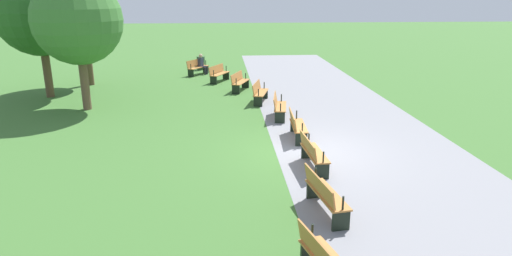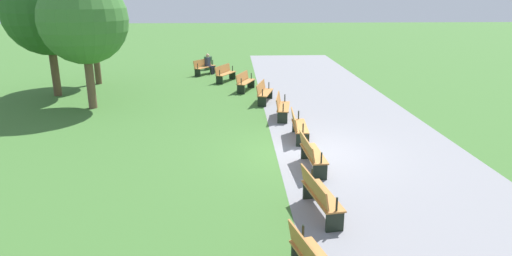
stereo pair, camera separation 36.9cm
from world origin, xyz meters
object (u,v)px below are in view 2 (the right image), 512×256
object	(u,v)px
bench_6	(311,153)
tree_3	(83,20)
bench_7	(319,195)
trash_bin	(208,63)
bench_1	(225,73)
bench_2	(245,81)
bench_0	(204,67)
person_seated	(209,63)
bench_4	(282,106)
bench_3	(264,92)
tree_1	(47,12)
bench_5	(298,125)

from	to	relation	value
bench_6	tree_3	bearing A→B (deg)	-134.36
bench_7	trash_bin	xyz separation A→B (m)	(-19.20, -3.46, -0.06)
bench_1	bench_2	distance (m)	2.59
bench_0	bench_1	bearing A→B (deg)	61.37
bench_2	person_seated	world-z (taller)	person_seated
bench_1	tree_3	bearing A→B (deg)	-18.55
bench_2	tree_3	xyz separation A→B (m)	(3.09, -6.48, 3.13)
bench_1	bench_4	xyz separation A→B (m)	(7.39, 2.33, 0.00)
bench_3	tree_3	bearing A→B (deg)	-70.51
bench_1	bench_2	world-z (taller)	same
bench_4	trash_bin	world-z (taller)	bench_4
person_seated	tree_3	bearing A→B (deg)	2.75
person_seated	tree_3	size ratio (longest dim) A/B	0.22
bench_3	tree_1	bearing A→B (deg)	-86.21
trash_bin	bench_7	bearing A→B (deg)	10.21
bench_5	bench_0	bearing A→B (deg)	-159.59
bench_1	bench_4	size ratio (longest dim) A/B	0.99
tree_3	bench_0	bearing A→B (deg)	151.55
bench_5	tree_1	size ratio (longest dim) A/B	0.29
bench_1	bench_4	bearing A→B (deg)	43.84
bench_1	tree_3	xyz separation A→B (m)	(5.47, -5.45, 3.13)
bench_0	bench_1	distance (m)	2.59
bench_6	tree_3	xyz separation A→B (m)	(-7.10, -8.04, 3.13)
bench_2	bench_7	distance (m)	12.83
bench_3	bench_7	distance (m)	10.31
bench_0	tree_1	distance (m)	9.06
trash_bin	tree_1	bearing A→B (deg)	-43.45
bench_5	bench_6	world-z (taller)	same
bench_4	bench_5	world-z (taller)	same
bench_2	trash_bin	distance (m)	6.79
bench_0	person_seated	distance (m)	0.36
bench_1	trash_bin	size ratio (longest dim) A/B	2.05
bench_4	bench_3	bearing A→B (deg)	-159.56
bench_7	tree_3	size ratio (longest dim) A/B	0.32
bench_4	bench_6	xyz separation A→B (m)	(5.17, 0.26, 0.00)
bench_4	trash_bin	xyz separation A→B (m)	(-11.45, -3.46, -0.06)
bench_6	bench_7	bearing A→B (deg)	-8.76
bench_0	trash_bin	bearing A→B (deg)	-152.03
bench_3	bench_0	bearing A→B (deg)	-142.04
bench_7	tree_1	size ratio (longest dim) A/B	0.30
bench_3	tree_1	xyz separation A→B (m)	(-1.84, -9.62, 3.35)
bench_1	tree_1	distance (m)	9.02
tree_3	bench_5	bearing A→B (deg)	60.75
tree_3	trash_bin	size ratio (longest dim) A/B	6.53
trash_bin	bench_5	bearing A→B (deg)	14.85
bench_2	person_seated	xyz separation A→B (m)	(-4.81, -2.01, 0.17)
bench_4	trash_bin	size ratio (longest dim) A/B	2.07
bench_1	person_seated	bearing A→B (deg)	-131.55
bench_0	person_seated	bearing A→B (deg)	154.05
bench_0	bench_2	bearing A→B (deg)	58.45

